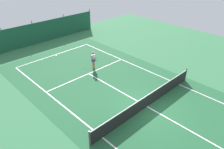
# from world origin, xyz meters

# --- Properties ---
(ground_plane) EXTENTS (36.00, 36.00, 0.00)m
(ground_plane) POSITION_xyz_m (0.00, 0.00, 0.00)
(ground_plane) COLOR #387A4C
(court_surface) EXTENTS (11.02, 26.60, 0.01)m
(court_surface) POSITION_xyz_m (0.00, 0.00, 0.00)
(court_surface) COLOR #236038
(court_surface) RESTS_ON ground
(tennis_net) EXTENTS (10.12, 0.10, 1.10)m
(tennis_net) POSITION_xyz_m (0.00, 0.00, 0.51)
(tennis_net) COLOR black
(tennis_net) RESTS_ON ground
(back_fence) EXTENTS (16.30, 0.98, 2.70)m
(back_fence) POSITION_xyz_m (-0.00, 16.58, 0.67)
(back_fence) COLOR #195138
(back_fence) RESTS_ON ground
(tennis_player) EXTENTS (0.57, 0.83, 1.64)m
(tennis_player) POSITION_xyz_m (0.92, 6.80, 0.96)
(tennis_player) COLOR #9E7051
(tennis_player) RESTS_ON ground
(tennis_ball_near_player) EXTENTS (0.07, 0.07, 0.07)m
(tennis_ball_near_player) POSITION_xyz_m (0.42, 7.75, 0.03)
(tennis_ball_near_player) COLOR #CCDB33
(tennis_ball_near_player) RESTS_ON ground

